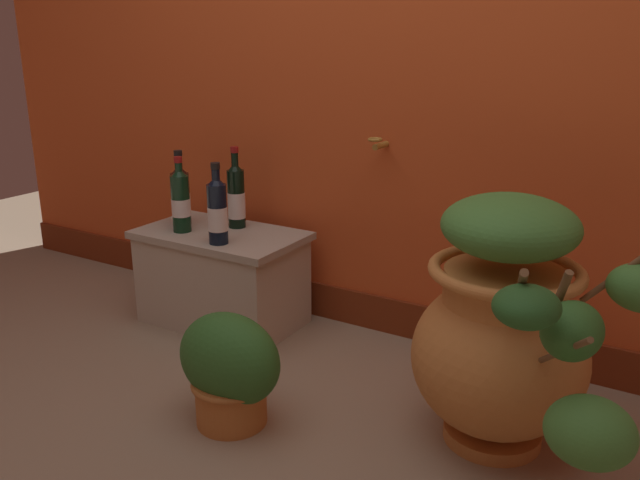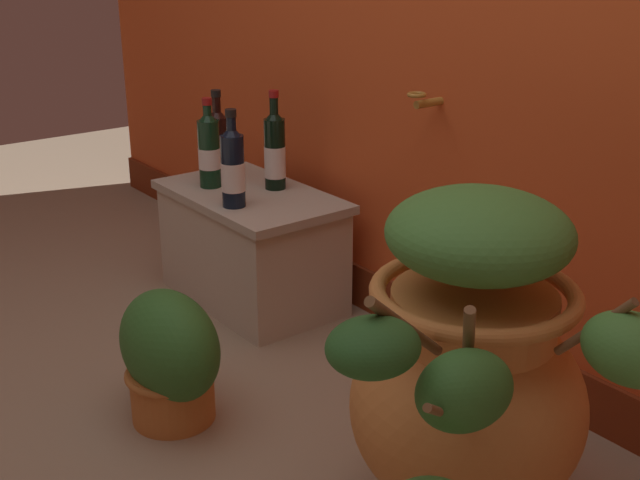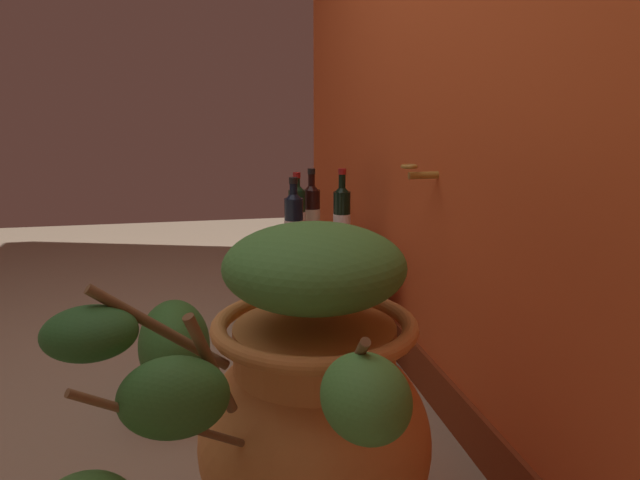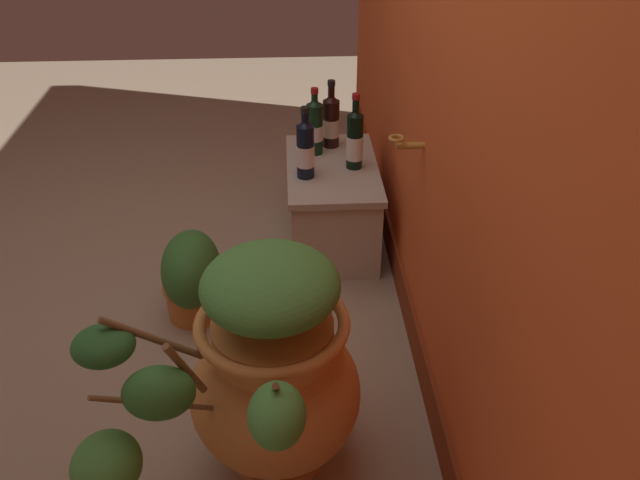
% 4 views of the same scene
% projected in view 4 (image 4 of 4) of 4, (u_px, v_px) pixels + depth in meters
% --- Properties ---
extents(ground_plane, '(7.00, 7.00, 0.00)m').
position_uv_depth(ground_plane, '(139.00, 331.00, 2.73)').
color(ground_plane, gray).
extents(terracotta_urn, '(0.71, 0.78, 0.78)m').
position_uv_depth(terracotta_urn, '(267.00, 376.00, 1.99)').
color(terracotta_urn, '#CC7F3D').
rests_on(terracotta_urn, ground_plane).
extents(stone_ledge, '(0.70, 0.41, 0.41)m').
position_uv_depth(stone_ledge, '(332.00, 202.00, 3.17)').
color(stone_ledge, beige).
rests_on(stone_ledge, ground_plane).
extents(wine_bottle_left, '(0.08, 0.08, 0.35)m').
position_uv_depth(wine_bottle_left, '(355.00, 139.00, 2.99)').
color(wine_bottle_left, black).
rests_on(wine_bottle_left, stone_ledge).
extents(wine_bottle_middle, '(0.08, 0.08, 0.33)m').
position_uv_depth(wine_bottle_middle, '(305.00, 148.00, 2.91)').
color(wine_bottle_middle, black).
rests_on(wine_bottle_middle, stone_ledge).
extents(wine_bottle_right, '(0.08, 0.08, 0.32)m').
position_uv_depth(wine_bottle_right, '(315.00, 125.00, 3.11)').
color(wine_bottle_right, black).
rests_on(wine_bottle_right, stone_ledge).
extents(wine_bottle_back, '(0.08, 0.08, 0.33)m').
position_uv_depth(wine_bottle_back, '(331.00, 120.00, 3.18)').
color(wine_bottle_back, black).
rests_on(wine_bottle_back, stone_ledge).
extents(potted_shrub, '(0.36, 0.25, 0.38)m').
position_uv_depth(potted_shrub, '(192.00, 276.00, 2.73)').
color(potted_shrub, '#C17033').
rests_on(potted_shrub, ground_plane).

